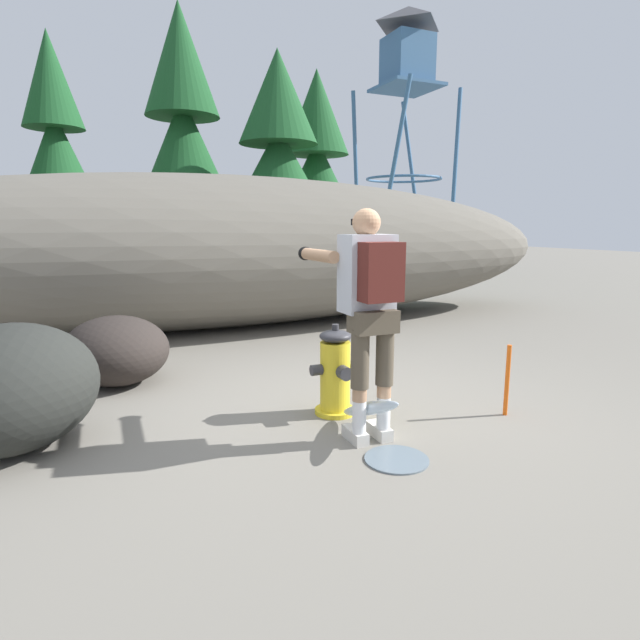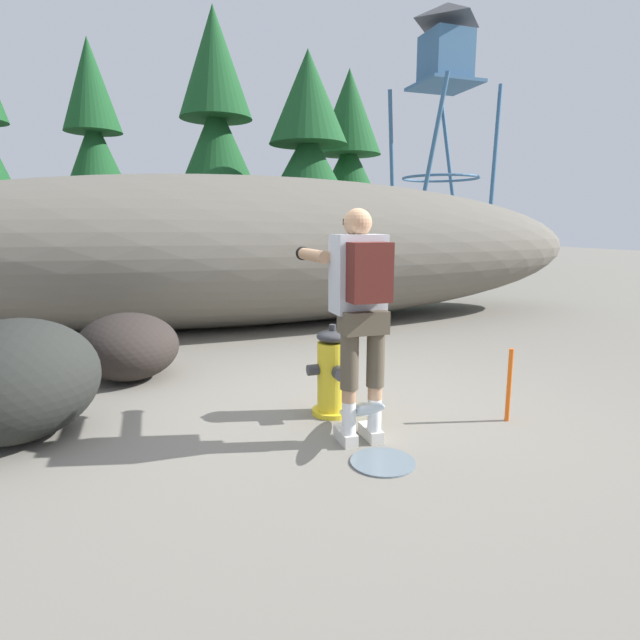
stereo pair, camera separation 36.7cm
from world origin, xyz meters
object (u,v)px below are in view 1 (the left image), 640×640
at_px(fire_hydrant, 335,373).
at_px(boulder_large, 11,388).
at_px(boulder_mid, 116,350).
at_px(survey_stake, 507,380).
at_px(utility_worker, 368,296).
at_px(watchtower, 407,70).

bearing_deg(fire_hydrant, boulder_large, 173.21).
distance_m(boulder_mid, survey_stake, 3.68).
xyz_separation_m(utility_worker, survey_stake, (1.29, -0.07, -0.77)).
bearing_deg(boulder_mid, boulder_large, -118.62).
bearing_deg(boulder_large, survey_stake, -13.75).
relative_size(utility_worker, watchtower, 0.17).
bearing_deg(fire_hydrant, boulder_mid, 135.03).
distance_m(fire_hydrant, boulder_large, 2.38).
distance_m(fire_hydrant, utility_worker, 0.90).
bearing_deg(survey_stake, watchtower, 59.97).
height_order(watchtower, survey_stake, watchtower).
distance_m(utility_worker, boulder_mid, 2.80).
relative_size(utility_worker, boulder_mid, 1.57).
relative_size(fire_hydrant, watchtower, 0.08).
height_order(utility_worker, boulder_large, utility_worker).
bearing_deg(boulder_mid, survey_stake, -37.54).
relative_size(boulder_large, boulder_mid, 1.14).
bearing_deg(boulder_mid, utility_worker, -53.19).
xyz_separation_m(fire_hydrant, watchtower, (9.95, 14.38, 7.14)).
distance_m(utility_worker, survey_stake, 1.51).
distance_m(watchtower, survey_stake, 18.74).
bearing_deg(utility_worker, survey_stake, -92.36).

